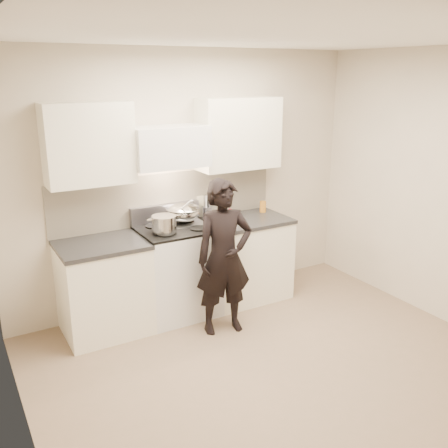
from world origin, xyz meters
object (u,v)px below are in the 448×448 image
object	(u,v)px
wok	(183,212)
person	(224,257)
counter_right	(245,258)
stove	(177,271)
utensil_crock	(208,212)

from	to	relation	value
wok	person	distance (m)	0.74
counter_right	wok	size ratio (longest dim) A/B	2.02
stove	counter_right	xyz separation A→B (m)	(0.83, 0.00, -0.01)
stove	counter_right	world-z (taller)	stove
counter_right	utensil_crock	world-z (taller)	utensil_crock
stove	wok	xyz separation A→B (m)	(0.14, 0.12, 0.58)
counter_right	wok	distance (m)	0.92
stove	wok	bearing A→B (deg)	41.25
stove	counter_right	size ratio (longest dim) A/B	1.04
stove	wok	size ratio (longest dim) A/B	2.10
wok	counter_right	bearing A→B (deg)	-9.82
wok	utensil_crock	world-z (taller)	wok
wok	person	xyz separation A→B (m)	(0.10, -0.67, -0.30)
person	wok	bearing A→B (deg)	109.02
stove	person	distance (m)	0.67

